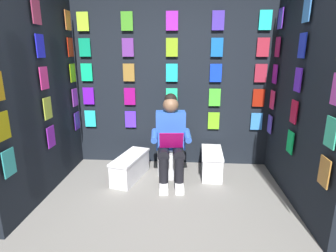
{
  "coord_description": "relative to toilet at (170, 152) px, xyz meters",
  "views": [
    {
      "loc": [
        -0.23,
        2.08,
        1.72
      ],
      "look_at": [
        -0.0,
        -1.1,
        0.85
      ],
      "focal_mm": 28.93,
      "sensor_mm": 36.0,
      "label": 1
    }
  ],
  "objects": [
    {
      "name": "display_wall_right",
      "position": [
        1.53,
        0.61,
        0.91
      ],
      "size": [
        0.14,
        2.0,
        2.46
      ],
      "color": "black",
      "rests_on": "ground"
    },
    {
      "name": "display_wall_back",
      "position": [
        0.01,
        -0.44,
        0.91
      ],
      "size": [
        3.05,
        0.14,
        2.46
      ],
      "color": "black",
      "rests_on": "ground"
    },
    {
      "name": "comic_longbox_near",
      "position": [
        -0.6,
        0.03,
        -0.15
      ],
      "size": [
        0.31,
        0.66,
        0.36
      ],
      "rotation": [
        0.0,
        0.0,
        -0.04
      ],
      "color": "silver",
      "rests_on": "ground"
    },
    {
      "name": "ground_plane",
      "position": [
        0.01,
        1.61,
        -0.33
      ],
      "size": [
        30.0,
        30.0,
        0.0
      ],
      "primitive_type": "plane",
      "color": "gray"
    },
    {
      "name": "person_reading",
      "position": [
        -0.02,
        0.23,
        0.27
      ],
      "size": [
        0.55,
        0.71,
        1.19
      ],
      "rotation": [
        0.0,
        0.0,
        0.09
      ],
      "color": "blue",
      "rests_on": "ground"
    },
    {
      "name": "comic_longbox_far",
      "position": [
        0.55,
        0.23,
        -0.16
      ],
      "size": [
        0.46,
        0.8,
        0.34
      ],
      "rotation": [
        0.0,
        0.0,
        -0.25
      ],
      "color": "silver",
      "rests_on": "ground"
    },
    {
      "name": "display_wall_left",
      "position": [
        -1.52,
        0.61,
        0.91
      ],
      "size": [
        0.14,
        2.0,
        2.46
      ],
      "color": "black",
      "rests_on": "ground"
    },
    {
      "name": "toilet",
      "position": [
        0.0,
        0.0,
        0.0
      ],
      "size": [
        0.42,
        0.57,
        0.77
      ],
      "rotation": [
        0.0,
        0.0,
        0.09
      ],
      "color": "white",
      "rests_on": "ground"
    }
  ]
}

